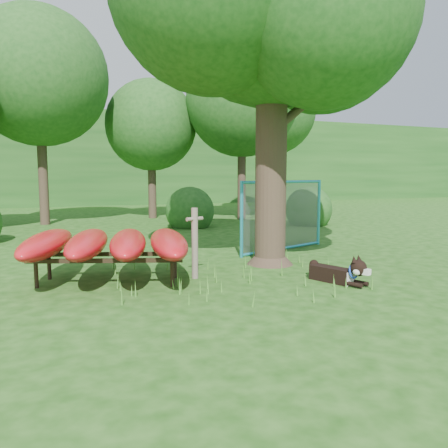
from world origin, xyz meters
name	(u,v)px	position (x,y,z in m)	size (l,w,h in m)	color
ground	(240,292)	(0.00, 0.00, 0.00)	(80.00, 80.00, 0.00)	#17450D
wooden_post	(195,241)	(-0.38, 1.21, 0.70)	(0.36, 0.18, 1.32)	#675C4D
kayak_rack	(108,244)	(-1.92, 1.47, 0.71)	(3.21, 3.46, 0.93)	black
husky_dog	(341,272)	(1.90, -0.13, 0.20)	(0.64, 1.22, 0.56)	black
fence_section	(284,215)	(2.69, 3.29, 0.90)	(2.91, 1.11, 2.99)	#2AA6C4
wildflower_clump	(342,271)	(2.08, 0.08, 0.16)	(0.09, 0.08, 0.20)	#4E9330
bg_tree_b	(39,77)	(-3.00, 12.00, 5.61)	(5.20, 5.20, 8.22)	#34271C
bg_tree_c	(151,126)	(1.50, 13.00, 4.11)	(4.00, 4.00, 6.12)	#34271C
bg_tree_d	(242,101)	(5.00, 11.00, 5.08)	(4.80, 4.80, 7.50)	#34271C
bg_tree_e	(271,111)	(8.00, 14.00, 5.23)	(4.60, 4.60, 7.55)	#34271C
shrub_right	(308,225)	(6.50, 8.00, 0.00)	(1.80, 1.80, 1.80)	#1B4D19
shrub_mid	(190,227)	(2.00, 9.00, 0.00)	(1.80, 1.80, 1.80)	#1B4D19
wooded_hillside	(87,161)	(0.00, 28.00, 3.00)	(80.00, 12.00, 6.00)	#1B4D19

